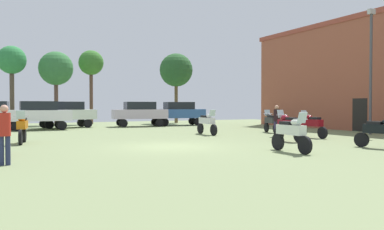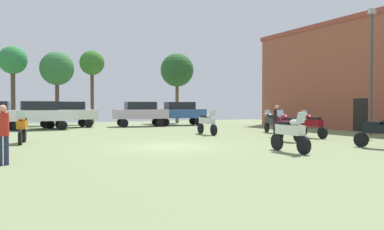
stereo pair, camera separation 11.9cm
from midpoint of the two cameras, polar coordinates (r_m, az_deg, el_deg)
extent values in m
cube|color=#748356|center=(16.84, -3.00, -4.52)|extent=(44.00, 52.00, 0.02)
cube|color=black|center=(28.70, 22.83, -0.01)|extent=(0.08, 1.20, 2.20)
cylinder|color=black|center=(23.02, 3.24, -2.11)|extent=(0.13, 0.64, 0.64)
cylinder|color=black|center=(24.47, 1.35, -1.90)|extent=(0.13, 0.64, 0.64)
cube|color=silver|center=(23.72, 2.27, -0.80)|extent=(0.37, 1.40, 0.36)
ellipsoid|color=silver|center=(23.43, 2.63, -0.14)|extent=(0.32, 0.48, 0.24)
cube|color=black|center=(23.92, 1.99, -0.21)|extent=(0.30, 0.56, 0.12)
cube|color=silver|center=(23.12, 3.05, 0.28)|extent=(0.36, 0.16, 0.39)
cylinder|color=#B7B7BC|center=(23.21, 2.92, 0.14)|extent=(0.62, 0.04, 0.04)
cylinder|color=black|center=(14.65, 15.72, -4.15)|extent=(0.13, 0.64, 0.64)
cylinder|color=black|center=(15.84, 12.11, -3.72)|extent=(0.13, 0.64, 0.64)
cube|color=silver|center=(15.20, 13.86, -2.04)|extent=(0.37, 1.30, 0.36)
ellipsoid|color=silver|center=(14.96, 14.57, -1.03)|extent=(0.33, 0.48, 0.24)
cube|color=black|center=(15.37, 13.33, -1.11)|extent=(0.31, 0.56, 0.12)
cube|color=silver|center=(14.71, 15.37, -0.37)|extent=(0.36, 0.16, 0.39)
cylinder|color=#B7B7BC|center=(14.78, 15.13, -0.59)|extent=(0.62, 0.04, 0.04)
cylinder|color=black|center=(26.48, 10.64, -1.71)|extent=(0.26, 0.62, 0.60)
cylinder|color=black|center=(25.13, 11.90, -1.88)|extent=(0.26, 0.62, 0.60)
cube|color=#2B2B2C|center=(25.78, 11.26, -0.73)|extent=(0.65, 1.29, 0.36)
ellipsoid|color=#2B2B2C|center=(26.03, 11.02, -0.09)|extent=(0.43, 0.54, 0.24)
cube|color=black|center=(25.57, 11.45, -0.21)|extent=(0.43, 0.62, 0.12)
cube|color=silver|center=(26.32, 10.76, 0.32)|extent=(0.39, 0.24, 0.39)
cylinder|color=#B7B7BC|center=(26.23, 10.84, 0.19)|extent=(0.61, 0.19, 0.04)
cylinder|color=black|center=(18.95, -22.92, -2.92)|extent=(0.23, 0.68, 0.67)
cylinder|color=black|center=(20.39, -22.44, -2.62)|extent=(0.23, 0.68, 0.67)
cube|color=orange|center=(19.64, -22.68, -1.26)|extent=(0.55, 1.28, 0.36)
ellipsoid|color=orange|center=(19.36, -22.78, -0.47)|extent=(0.39, 0.53, 0.24)
cube|color=black|center=(19.85, -22.62, -0.54)|extent=(0.39, 0.60, 0.12)
cube|color=silver|center=(19.04, -22.89, 0.05)|extent=(0.38, 0.21, 0.39)
cylinder|color=#B7B7BC|center=(19.14, -22.86, -0.13)|extent=(0.62, 0.14, 0.04)
cylinder|color=black|center=(18.02, 22.94, -3.25)|extent=(0.29, 0.61, 0.60)
cube|color=black|center=(17.69, 25.19, -1.79)|extent=(0.72, 1.33, 0.36)
cube|color=black|center=(17.76, 24.52, -1.00)|extent=(0.45, 0.62, 0.12)
cylinder|color=black|center=(22.84, 15.48, -2.21)|extent=(0.13, 0.62, 0.62)
cylinder|color=black|center=(21.75, 18.10, -2.41)|extent=(0.13, 0.62, 0.62)
cube|color=maroon|center=(22.27, 16.77, -1.05)|extent=(0.38, 1.27, 0.36)
ellipsoid|color=maroon|center=(22.47, 16.28, -0.31)|extent=(0.33, 0.48, 0.24)
cube|color=black|center=(22.10, 17.16, -0.45)|extent=(0.31, 0.56, 0.12)
cube|color=silver|center=(22.70, 15.74, 0.17)|extent=(0.36, 0.16, 0.39)
cylinder|color=#B7B7BC|center=(22.63, 15.90, 0.01)|extent=(0.62, 0.04, 0.04)
cylinder|color=black|center=(20.32, 12.29, -2.56)|extent=(0.12, 0.67, 0.67)
cylinder|color=black|center=(19.18, 15.02, -2.81)|extent=(0.12, 0.67, 0.67)
cube|color=maroon|center=(19.72, 13.63, -1.19)|extent=(0.36, 1.26, 0.36)
ellipsoid|color=maroon|center=(19.93, 13.11, -0.36)|extent=(0.32, 0.48, 0.24)
cube|color=black|center=(19.54, 14.04, -0.51)|extent=(0.30, 0.56, 0.12)
cube|color=silver|center=(20.17, 12.56, 0.18)|extent=(0.36, 0.15, 0.39)
cylinder|color=#B7B7BC|center=(20.10, 12.72, 0.00)|extent=(0.62, 0.04, 0.04)
cylinder|color=black|center=(33.59, -3.66, -1.01)|extent=(0.66, 0.29, 0.64)
cylinder|color=black|center=(34.98, -4.30, -0.92)|extent=(0.66, 0.29, 0.64)
cylinder|color=black|center=(34.49, 1.02, -0.95)|extent=(0.66, 0.29, 0.64)
cylinder|color=black|center=(35.85, 0.22, -0.86)|extent=(0.66, 0.29, 0.64)
cube|color=#325C9E|center=(34.68, -1.66, 0.21)|extent=(4.47, 2.25, 0.75)
cube|color=black|center=(34.67, -1.66, 1.34)|extent=(2.52, 1.83, 0.61)
cylinder|color=black|center=(31.26, -19.31, -1.27)|extent=(0.67, 0.32, 0.64)
cylinder|color=black|center=(32.65, -19.99, -1.16)|extent=(0.67, 0.32, 0.64)
cylinder|color=black|center=(32.17, -14.29, -1.16)|extent=(0.67, 0.32, 0.64)
cylinder|color=black|center=(33.52, -15.15, -1.06)|extent=(0.67, 0.32, 0.64)
cube|color=silver|center=(32.35, -17.17, 0.07)|extent=(4.53, 2.47, 0.75)
cube|color=black|center=(32.34, -17.18, 1.27)|extent=(2.59, 1.95, 0.61)
cylinder|color=black|center=(30.30, -23.91, -1.39)|extent=(0.66, 0.29, 0.64)
cylinder|color=black|center=(31.73, -23.69, -1.27)|extent=(0.66, 0.29, 0.64)
cylinder|color=black|center=(32.02, -9.45, -1.15)|extent=(0.66, 0.28, 0.64)
cylinder|color=black|center=(33.44, -9.89, -1.04)|extent=(0.66, 0.28, 0.64)
cylinder|color=black|center=(32.67, -4.40, -1.08)|extent=(0.66, 0.28, 0.64)
cylinder|color=black|center=(34.06, -5.04, -0.98)|extent=(0.66, 0.28, 0.64)
cube|color=#B9ABC0|center=(32.99, -7.18, 0.14)|extent=(4.46, 2.23, 0.75)
cube|color=black|center=(32.99, -7.19, 1.32)|extent=(2.51, 1.82, 0.61)
cylinder|color=black|center=(29.19, -23.38, -1.48)|extent=(0.64, 0.22, 0.64)
cylinder|color=black|center=(30.63, -23.49, -1.36)|extent=(0.64, 0.22, 0.64)
cylinder|color=black|center=(29.45, -17.69, -1.41)|extent=(0.64, 0.22, 0.64)
cylinder|color=black|center=(30.87, -18.06, -1.29)|extent=(0.64, 0.22, 0.64)
cube|color=white|center=(29.97, -20.66, -0.06)|extent=(4.30, 1.81, 0.75)
cube|color=black|center=(29.97, -20.67, 1.24)|extent=(2.37, 1.59, 0.61)
cylinder|color=#32294D|center=(22.76, 11.81, -1.93)|extent=(0.14, 0.14, 0.84)
cylinder|color=#32294D|center=(22.77, 12.23, -1.93)|extent=(0.14, 0.14, 0.84)
cylinder|color=black|center=(22.74, 12.03, -0.04)|extent=(0.47, 0.47, 0.66)
sphere|color=tan|center=(22.73, 12.04, 1.07)|extent=(0.23, 0.23, 0.23)
cylinder|color=#262D4E|center=(12.77, -24.50, -4.59)|extent=(0.14, 0.14, 0.84)
cylinder|color=#262D4E|center=(12.79, -25.26, -4.58)|extent=(0.14, 0.14, 0.84)
cylinder|color=#B0251B|center=(12.73, -24.91, -1.21)|extent=(0.38, 0.38, 0.67)
sphere|color=tan|center=(12.72, -24.93, 0.80)|extent=(0.23, 0.23, 0.23)
cylinder|color=#4C3F31|center=(36.38, -23.85, 2.44)|extent=(0.36, 0.36, 4.93)
sphere|color=#2C7A3D|center=(36.56, -23.90, 7.12)|extent=(2.31, 2.31, 2.31)
cylinder|color=brown|center=(39.54, -2.04, 2.10)|extent=(0.33, 0.33, 4.44)
sphere|color=#265527|center=(39.69, -2.04, 6.36)|extent=(3.24, 3.24, 3.24)
cylinder|color=brown|center=(38.49, -13.82, 2.61)|extent=(0.32, 0.32, 5.14)
sphere|color=#367128|center=(38.68, -13.85, 7.18)|extent=(2.28, 2.28, 2.28)
cylinder|color=brown|center=(37.24, -18.41, 1.96)|extent=(0.34, 0.34, 4.28)
sphere|color=#326E37|center=(37.37, -18.45, 6.26)|extent=(2.94, 2.94, 2.94)
cylinder|color=#47474C|center=(26.09, 24.10, 5.25)|extent=(0.16, 0.16, 7.07)
cube|color=#B2B2AD|center=(26.60, 24.19, 13.19)|extent=(0.44, 0.24, 0.30)
camera|label=1|loc=(0.06, -89.85, 0.00)|focal=37.77mm
camera|label=2|loc=(0.06, 90.15, 0.00)|focal=37.77mm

